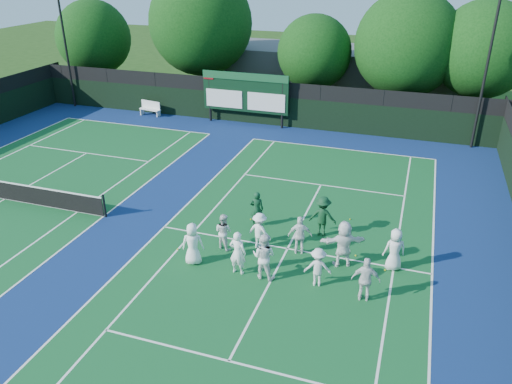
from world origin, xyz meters
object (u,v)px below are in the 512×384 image
(scoreboard, at_px, (245,93))
(tennis_net, at_px, (3,190))
(bench, at_px, (150,108))
(coach_left, at_px, (257,209))

(scoreboard, relative_size, tennis_net, 0.53)
(tennis_net, height_order, bench, tennis_net)
(bench, bearing_deg, tennis_net, -89.15)
(scoreboard, xyz_separation_m, bench, (-7.20, -0.21, -1.63))
(scoreboard, distance_m, coach_left, 14.26)
(bench, height_order, coach_left, coach_left)
(bench, bearing_deg, scoreboard, 1.67)
(scoreboard, height_order, coach_left, scoreboard)
(tennis_net, relative_size, bench, 6.59)
(coach_left, bearing_deg, tennis_net, -9.64)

